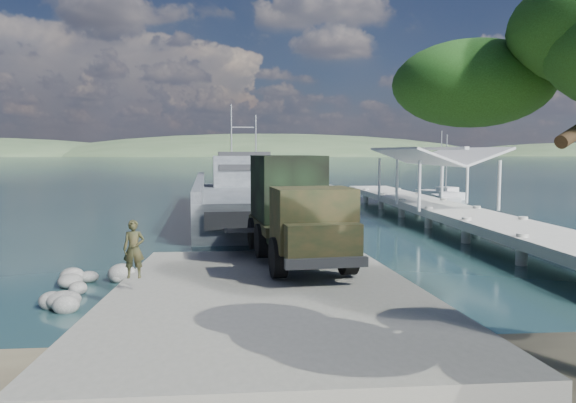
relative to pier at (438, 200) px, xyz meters
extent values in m
plane|color=#173737|center=(-13.00, -18.77, -1.60)|extent=(1400.00, 1400.00, 0.00)
cube|color=slate|center=(-13.00, -19.77, -1.35)|extent=(10.00, 18.00, 0.50)
cube|color=#AEACA3|center=(0.00, -0.77, -0.60)|extent=(4.00, 44.00, 0.50)
cube|color=#3F454B|center=(-12.83, 6.04, -1.17)|extent=(10.24, 29.34, 2.41)
cube|color=#3F454B|center=(-16.87, 5.82, 0.62)|extent=(2.15, 28.90, 1.25)
cube|color=#3F454B|center=(-8.79, 6.26, 0.62)|extent=(2.15, 28.90, 1.25)
cube|color=#3F454B|center=(-12.05, -8.30, -0.64)|extent=(8.68, 0.86, 2.51)
cube|color=#3F454B|center=(-13.36, 15.67, 1.48)|extent=(5.98, 4.16, 2.89)
cube|color=#26272A|center=(-13.36, 15.67, 3.12)|extent=(4.98, 3.34, 0.39)
cylinder|color=#95979A|center=(-14.51, 15.60, 5.34)|extent=(0.15, 0.15, 4.82)
cylinder|color=#95979A|center=(-12.20, 15.73, 4.86)|extent=(0.15, 0.15, 3.86)
cylinder|color=black|center=(-12.52, -18.43, -0.38)|extent=(0.65, 1.49, 1.45)
cylinder|color=black|center=(-9.98, -18.16, -0.38)|extent=(0.65, 1.49, 1.45)
cylinder|color=black|center=(-12.93, -14.68, -0.38)|extent=(0.65, 1.49, 1.45)
cylinder|color=black|center=(-10.38, -14.40, -0.38)|extent=(0.65, 1.49, 1.45)
cylinder|color=black|center=(-13.17, -12.46, -0.38)|extent=(0.65, 1.49, 1.45)
cylinder|color=black|center=(-10.62, -12.19, -0.38)|extent=(0.65, 1.49, 1.45)
cube|color=black|center=(-11.58, -15.20, -0.21)|extent=(3.34, 8.67, 0.28)
cube|color=black|center=(-11.26, -18.19, 0.96)|extent=(3.00, 2.51, 2.22)
cube|color=black|center=(-11.12, -19.51, 0.40)|extent=(2.65, 1.27, 1.11)
cube|color=black|center=(-11.75, -13.65, 0.18)|extent=(3.32, 5.39, 0.39)
cube|color=black|center=(-11.78, -13.43, 1.79)|extent=(3.11, 4.49, 2.78)
cube|color=#26272A|center=(-11.06, -20.07, -0.27)|extent=(2.79, 0.58, 0.33)
imported|color=black|center=(-17.27, -19.73, -0.16)|extent=(0.70, 0.47, 1.88)
cube|color=silver|center=(5.90, 14.06, -1.35)|extent=(2.35, 5.70, 0.91)
cube|color=silver|center=(5.76, 13.06, -0.75)|extent=(1.62, 1.79, 0.60)
cylinder|color=#95979A|center=(5.90, 14.06, 1.92)|extent=(0.10, 0.10, 6.03)
cube|color=silver|center=(7.41, 19.56, -1.33)|extent=(3.72, 6.24, 0.98)
cube|color=silver|center=(7.79, 18.53, -0.67)|extent=(2.04, 2.17, 0.66)
cylinder|color=#95979A|center=(7.41, 19.56, 2.22)|extent=(0.11, 0.11, 6.55)
ellipsoid|color=#193A10|center=(-9.12, -26.67, 4.74)|extent=(3.17, 3.17, 1.81)
camera|label=1|loc=(-13.92, -37.93, 3.37)|focal=35.00mm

